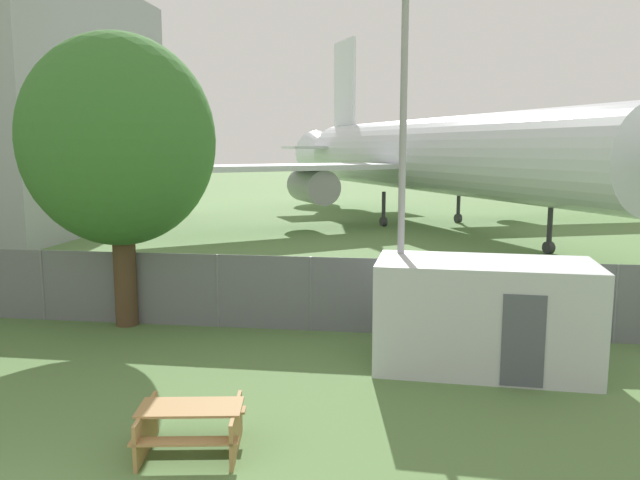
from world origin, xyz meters
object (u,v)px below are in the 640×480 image
object	(u,v)px
airplane	(432,156)
tree_near_hangar	(119,141)
picnic_bench_near_cabin	(191,423)
portable_cabin	(484,315)

from	to	relation	value
airplane	tree_near_hangar	xyz separation A→B (m)	(-9.01, -23.09, 0.68)
picnic_bench_near_cabin	tree_near_hangar	size ratio (longest dim) A/B	0.24
airplane	picnic_bench_near_cabin	xyz separation A→B (m)	(-4.78, -29.79, -3.85)
portable_cabin	picnic_bench_near_cabin	size ratio (longest dim) A/B	2.58
picnic_bench_near_cabin	portable_cabin	bearing A→B (deg)	42.15
portable_cabin	tree_near_hangar	size ratio (longest dim) A/B	0.61
portable_cabin	airplane	bearing A→B (deg)	93.51
picnic_bench_near_cabin	tree_near_hangar	xyz separation A→B (m)	(-4.23, 6.70, 4.53)
airplane	tree_near_hangar	bearing A→B (deg)	-49.55
airplane	portable_cabin	world-z (taller)	airplane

